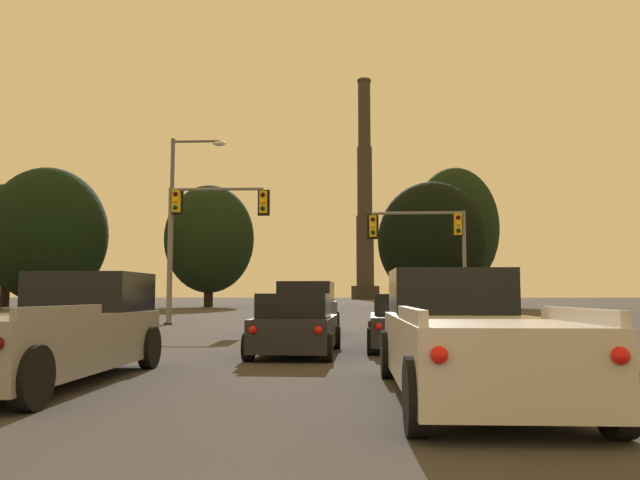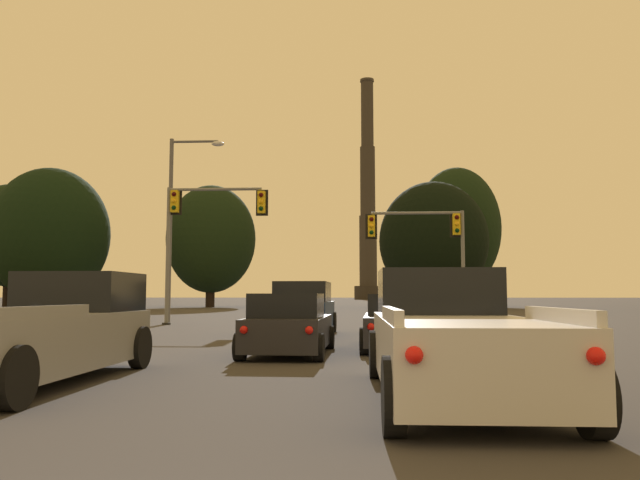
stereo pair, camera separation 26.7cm
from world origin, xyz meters
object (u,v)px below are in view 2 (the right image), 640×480
at_px(pickup_truck_left_lane_third, 42,332).
at_px(traffic_light_overhead_left, 200,220).
at_px(sedan_right_lane_second, 399,323).
at_px(traffic_light_overhead_right, 430,237).
at_px(pickup_truck_right_lane_third, 451,338).
at_px(smokestack, 368,212).
at_px(hatchback_center_lane_second, 289,326).
at_px(street_lamp, 178,211).
at_px(suv_center_lane_front, 303,309).

relative_size(pickup_truck_left_lane_third, traffic_light_overhead_left, 0.85).
height_order(sedan_right_lane_second, traffic_light_overhead_right, traffic_light_overhead_right).
height_order(pickup_truck_right_lane_third, smokestack, smokestack).
bearing_deg(traffic_light_overhead_right, smokestack, 89.80).
bearing_deg(hatchback_center_lane_second, traffic_light_overhead_left, 113.88).
distance_m(pickup_truck_left_lane_third, traffic_light_overhead_right, 22.61).
height_order(sedan_right_lane_second, traffic_light_overhead_left, traffic_light_overhead_left).
relative_size(pickup_truck_right_lane_third, traffic_light_overhead_right, 1.00).
height_order(sedan_right_lane_second, street_lamp, street_lamp).
distance_m(pickup_truck_right_lane_third, pickup_truck_left_lane_third, 6.56).
bearing_deg(traffic_light_overhead_left, hatchback_center_lane_second, -68.04).
bearing_deg(traffic_light_overhead_right, pickup_truck_left_lane_third, -113.25).
height_order(hatchback_center_lane_second, traffic_light_overhead_right, traffic_light_overhead_right).
bearing_deg(street_lamp, traffic_light_overhead_right, 2.32).
relative_size(pickup_truck_right_lane_third, suv_center_lane_front, 1.11).
bearing_deg(street_lamp, pickup_truck_right_lane_third, -64.71).
relative_size(sedan_right_lane_second, street_lamp, 0.52).
height_order(traffic_light_overhead_right, street_lamp, street_lamp).
relative_size(hatchback_center_lane_second, pickup_truck_left_lane_third, 0.75).
bearing_deg(traffic_light_overhead_right, traffic_light_overhead_left, -171.84).
xyz_separation_m(pickup_truck_right_lane_third, suv_center_lane_front, (-3.14, 12.99, 0.09)).
bearing_deg(suv_center_lane_front, street_lamp, 131.73).
relative_size(street_lamp, smokestack, 0.14).
relative_size(suv_center_lane_front, street_lamp, 0.54).
relative_size(suv_center_lane_front, smokestack, 0.08).
relative_size(suv_center_lane_front, traffic_light_overhead_right, 0.90).
bearing_deg(sedan_right_lane_second, pickup_truck_left_lane_third, -131.12).
height_order(pickup_truck_left_lane_third, street_lamp, street_lamp).
bearing_deg(traffic_light_overhead_left, street_lamp, 142.20).
xyz_separation_m(pickup_truck_right_lane_third, traffic_light_overhead_left, (-8.62, 20.10, 4.14)).
bearing_deg(pickup_truck_left_lane_third, traffic_light_overhead_left, 96.81).
distance_m(pickup_truck_left_lane_third, sedan_right_lane_second, 9.19).
xyz_separation_m(sedan_right_lane_second, traffic_light_overhead_right, (2.53, 13.85, 3.53)).
height_order(pickup_truck_left_lane_third, smokestack, smokestack).
bearing_deg(suv_center_lane_front, smokestack, 89.55).
distance_m(hatchback_center_lane_second, smokestack, 167.20).
relative_size(pickup_truck_right_lane_third, sedan_right_lane_second, 1.16).
xyz_separation_m(pickup_truck_left_lane_third, street_lamp, (-3.54, 20.04, 4.72)).
height_order(pickup_truck_left_lane_third, traffic_light_overhead_right, traffic_light_overhead_right).
distance_m(pickup_truck_right_lane_third, sedan_right_lane_second, 7.83).
bearing_deg(suv_center_lane_front, pickup_truck_right_lane_third, -74.69).
xyz_separation_m(sedan_right_lane_second, smokestack, (3.06, 163.34, 24.70)).
distance_m(suv_center_lane_front, sedan_right_lane_second, 5.96).
bearing_deg(traffic_light_overhead_right, street_lamp, -177.68).
bearing_deg(smokestack, pickup_truck_right_lane_third, -90.97).
relative_size(pickup_truck_right_lane_third, street_lamp, 0.60).
relative_size(pickup_truck_right_lane_third, pickup_truck_left_lane_third, 1.00).
bearing_deg(hatchback_center_lane_second, suv_center_lane_front, 93.90).
bearing_deg(pickup_truck_right_lane_third, sedan_right_lane_second, 90.98).
height_order(traffic_light_overhead_right, traffic_light_overhead_left, traffic_light_overhead_left).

